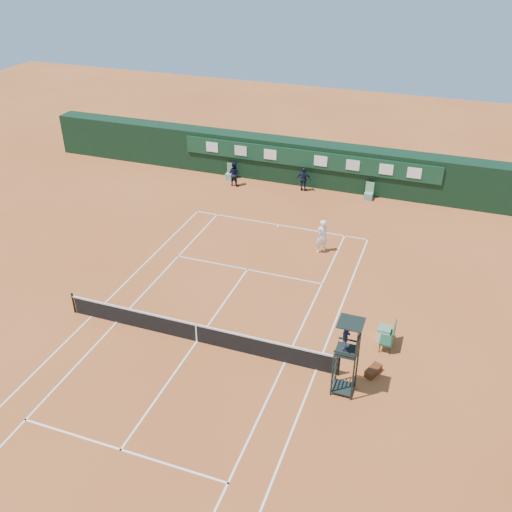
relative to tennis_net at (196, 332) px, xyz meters
The scene contains 14 objects.
ground 0.51m from the tennis_net, ahead, with size 90.00×90.00×0.00m, color #B45B2A.
court_lines 0.50m from the tennis_net, ahead, with size 11.05×23.85×0.01m.
tennis_net is the anchor object (origin of this frame).
back_wall 18.77m from the tennis_net, 90.00° to the left, with size 40.00×1.65×3.00m.
linesman_chair_left 18.33m from the tennis_net, 107.46° to the left, with size 0.55×0.50×1.15m.
linesman_chair_right 18.05m from the tennis_net, 75.57° to the left, with size 0.55×0.50×1.15m.
umpire_chair 7.09m from the tennis_net, ahead, with size 0.96×0.95×3.42m.
player_bench 8.49m from the tennis_net, 17.60° to the left, with size 0.56×1.20×1.10m.
tennis_bag 7.78m from the tennis_net, ahead, with size 0.37×0.84×0.31m, color black.
cooler 8.34m from the tennis_net, 20.85° to the left, with size 0.57×0.57×0.65m.
tennis_ball 10.57m from the tennis_net, 67.14° to the left, with size 0.06×0.06×0.06m, color yellow.
player 10.15m from the tennis_net, 71.42° to the left, with size 0.73×0.48×2.00m, color white.
ball_kid_left 17.26m from the tennis_net, 106.23° to the left, with size 0.84×0.66×1.74m, color black.
ball_kid_right 17.34m from the tennis_net, 89.91° to the left, with size 0.99×0.41×1.69m, color black.
Camera 1 is at (9.23, -17.80, 16.27)m, focal length 40.00 mm.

